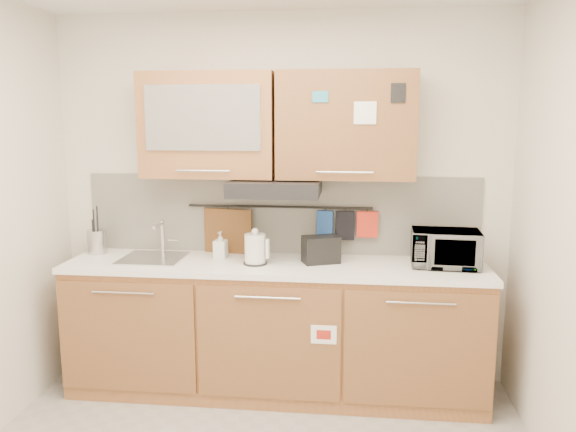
# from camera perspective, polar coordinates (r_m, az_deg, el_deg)

# --- Properties ---
(wall_back) EXTENTS (3.20, 0.00, 3.20)m
(wall_back) POSITION_cam_1_polar(r_m,az_deg,el_deg) (4.01, -0.80, 1.61)
(wall_back) COLOR silver
(wall_back) RESTS_ON ground
(base_cabinet) EXTENTS (2.80, 0.64, 0.88)m
(base_cabinet) POSITION_cam_1_polar(r_m,az_deg,el_deg) (3.94, -1.34, -12.01)
(base_cabinet) COLOR #B0723E
(base_cabinet) RESTS_ON floor
(countertop) EXTENTS (2.82, 0.62, 0.04)m
(countertop) POSITION_cam_1_polar(r_m,az_deg,el_deg) (3.79, -1.38, -5.05)
(countertop) COLOR white
(countertop) RESTS_ON base_cabinet
(backsplash) EXTENTS (2.80, 0.02, 0.56)m
(backsplash) POSITION_cam_1_polar(r_m,az_deg,el_deg) (4.01, -0.82, 0.17)
(backsplash) COLOR silver
(backsplash) RESTS_ON countertop
(upper_cabinets) EXTENTS (1.82, 0.37, 0.70)m
(upper_cabinets) POSITION_cam_1_polar(r_m,az_deg,el_deg) (3.80, -1.23, 9.19)
(upper_cabinets) COLOR #B0723E
(upper_cabinets) RESTS_ON wall_back
(range_hood) EXTENTS (0.60, 0.46, 0.10)m
(range_hood) POSITION_cam_1_polar(r_m,az_deg,el_deg) (3.75, -1.29, 2.89)
(range_hood) COLOR black
(range_hood) RESTS_ON upper_cabinets
(sink) EXTENTS (0.42, 0.40, 0.26)m
(sink) POSITION_cam_1_polar(r_m,az_deg,el_deg) (4.00, -13.52, -4.17)
(sink) COLOR silver
(sink) RESTS_ON countertop
(utensil_rail) EXTENTS (1.30, 0.02, 0.02)m
(utensil_rail) POSITION_cam_1_polar(r_m,az_deg,el_deg) (3.97, -0.89, 0.94)
(utensil_rail) COLOR black
(utensil_rail) RESTS_ON backsplash
(utensil_crock) EXTENTS (0.14, 0.14, 0.34)m
(utensil_crock) POSITION_cam_1_polar(r_m,az_deg,el_deg) (4.25, -18.81, -2.46)
(utensil_crock) COLOR #AFB0B4
(utensil_crock) RESTS_ON countertop
(kettle) EXTENTS (0.18, 0.16, 0.24)m
(kettle) POSITION_cam_1_polar(r_m,az_deg,el_deg) (3.73, -3.34, -3.46)
(kettle) COLOR silver
(kettle) RESTS_ON countertop
(toaster) EXTENTS (0.27, 0.22, 0.18)m
(toaster) POSITION_cam_1_polar(r_m,az_deg,el_deg) (3.77, 3.36, -3.39)
(toaster) COLOR black
(toaster) RESTS_ON countertop
(microwave) EXTENTS (0.45, 0.32, 0.24)m
(microwave) POSITION_cam_1_polar(r_m,az_deg,el_deg) (3.80, 15.68, -3.20)
(microwave) COLOR #999999
(microwave) RESTS_ON countertop
(soap_bottle) EXTENTS (0.09, 0.09, 0.19)m
(soap_bottle) POSITION_cam_1_polar(r_m,az_deg,el_deg) (3.91, -6.88, -2.94)
(soap_bottle) COLOR #999999
(soap_bottle) RESTS_ON countertop
(cutting_board) EXTENTS (0.36, 0.08, 0.44)m
(cutting_board) POSITION_cam_1_polar(r_m,az_deg,el_deg) (4.06, -6.09, -2.37)
(cutting_board) COLOR brown
(cutting_board) RESTS_ON utensil_rail
(oven_mitt) EXTENTS (0.12, 0.04, 0.19)m
(oven_mitt) POSITION_cam_1_polar(r_m,az_deg,el_deg) (3.94, 3.77, -0.82)
(oven_mitt) COLOR #1F468F
(oven_mitt) RESTS_ON utensil_rail
(dark_pouch) EXTENTS (0.13, 0.05, 0.20)m
(dark_pouch) POSITION_cam_1_polar(r_m,az_deg,el_deg) (3.94, 5.81, -0.97)
(dark_pouch) COLOR black
(dark_pouch) RESTS_ON utensil_rail
(pot_holder) EXTENTS (0.15, 0.03, 0.18)m
(pot_holder) POSITION_cam_1_polar(r_m,az_deg,el_deg) (3.94, 8.06, -0.85)
(pot_holder) COLOR red
(pot_holder) RESTS_ON utensil_rail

